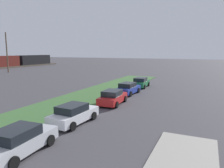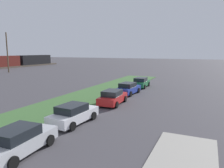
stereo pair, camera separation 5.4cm
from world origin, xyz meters
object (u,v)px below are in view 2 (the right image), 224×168
object	(u,v)px
parked_car_blue	(128,88)
parked_car_green	(141,82)
parked_car_white	(73,114)
parked_car_red	(113,97)
distant_utility_pole	(7,53)
parked_car_silver	(19,141)

from	to	relation	value
parked_car_blue	parked_car_green	xyz separation A→B (m)	(5.70, 0.05, 0.00)
parked_car_white	parked_car_red	distance (m)	6.59
parked_car_white	distant_utility_pole	size ratio (longest dim) A/B	0.44
parked_car_silver	distant_utility_pole	world-z (taller)	distant_utility_pole
parked_car_white	parked_car_green	bearing A→B (deg)	3.24
distant_utility_pole	parked_car_green	bearing A→B (deg)	-101.14
parked_car_silver	parked_car_blue	size ratio (longest dim) A/B	1.00
parked_car_silver	parked_car_red	xyz separation A→B (m)	(11.84, -0.09, 0.00)
parked_car_green	parked_car_blue	bearing A→B (deg)	178.58
parked_car_green	parked_car_red	bearing A→B (deg)	-179.81
parked_car_white	parked_car_silver	bearing A→B (deg)	-175.22
parked_car_green	distant_utility_pole	world-z (taller)	distant_utility_pole
parked_car_silver	parked_car_white	xyz separation A→B (m)	(5.25, 0.18, 0.00)
parked_car_blue	parked_car_green	bearing A→B (deg)	3.62
parked_car_red	parked_car_green	world-z (taller)	same
parked_car_red	parked_car_blue	world-z (taller)	same
parked_car_silver	parked_car_green	bearing A→B (deg)	-2.29
parked_car_white	parked_car_red	xyz separation A→B (m)	(6.59, -0.27, 0.00)
parked_car_white	parked_car_blue	size ratio (longest dim) A/B	1.00
parked_car_white	parked_car_green	size ratio (longest dim) A/B	1.01
distant_utility_pole	parked_car_blue	bearing A→B (deg)	-109.28
parked_car_blue	parked_car_green	size ratio (longest dim) A/B	1.01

